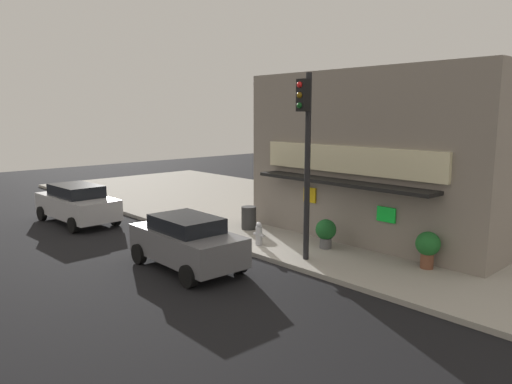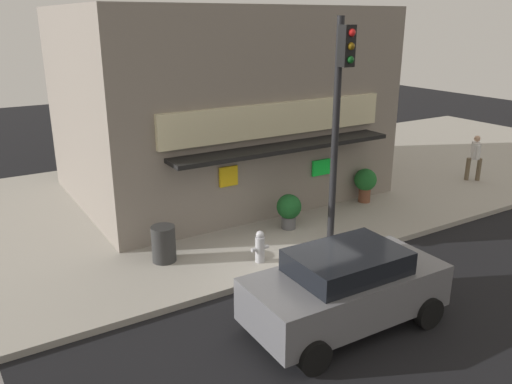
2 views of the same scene
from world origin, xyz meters
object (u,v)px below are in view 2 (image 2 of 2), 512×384
(potted_plant_by_doorway, at_px, (289,209))
(parked_car_grey, at_px, (346,287))
(trash_can, at_px, (164,244))
(potted_plant_by_window, at_px, (365,182))
(traffic_light, at_px, (339,106))
(fire_hydrant, at_px, (260,247))
(pedestrian, at_px, (475,156))

(potted_plant_by_doorway, distance_m, parked_car_grey, 4.80)
(trash_can, xyz_separation_m, potted_plant_by_window, (7.22, 0.66, 0.22))
(traffic_light, height_order, fire_hydrant, traffic_light)
(potted_plant_by_doorway, bearing_deg, trash_can, -178.37)
(pedestrian, relative_size, potted_plant_by_doorway, 1.67)
(potted_plant_by_doorway, bearing_deg, traffic_light, -76.69)
(fire_hydrant, bearing_deg, potted_plant_by_window, 20.34)
(fire_hydrant, relative_size, potted_plant_by_doorway, 0.81)
(trash_can, bearing_deg, parked_car_grey, -64.89)
(fire_hydrant, distance_m, potted_plant_by_doorway, 2.32)
(traffic_light, height_order, potted_plant_by_window, traffic_light)
(trash_can, height_order, potted_plant_by_doorway, potted_plant_by_doorway)
(trash_can, distance_m, pedestrian, 12.29)
(trash_can, height_order, parked_car_grey, parked_car_grey)
(trash_can, xyz_separation_m, potted_plant_by_doorway, (3.82, 0.11, 0.13))
(pedestrian, distance_m, parked_car_grey, 11.27)
(potted_plant_by_window, bearing_deg, fire_hydrant, -159.66)
(potted_plant_by_window, bearing_deg, trash_can, -174.80)
(fire_hydrant, distance_m, trash_can, 2.36)
(potted_plant_by_doorway, height_order, potted_plant_by_window, potted_plant_by_window)
(trash_can, bearing_deg, potted_plant_by_doorway, 1.63)
(fire_hydrant, height_order, pedestrian, pedestrian)
(parked_car_grey, bearing_deg, potted_plant_by_doorway, 68.11)
(traffic_light, relative_size, trash_can, 6.36)
(pedestrian, distance_m, potted_plant_by_doorway, 8.47)
(pedestrian, xyz_separation_m, potted_plant_by_window, (-5.06, 0.32, -0.25))
(pedestrian, height_order, parked_car_grey, pedestrian)
(fire_hydrant, bearing_deg, traffic_light, -2.96)
(traffic_light, height_order, potted_plant_by_doorway, traffic_light)
(fire_hydrant, xyz_separation_m, pedestrian, (10.30, 1.63, 0.52))
(pedestrian, bearing_deg, traffic_light, -167.88)
(traffic_light, distance_m, pedestrian, 8.73)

